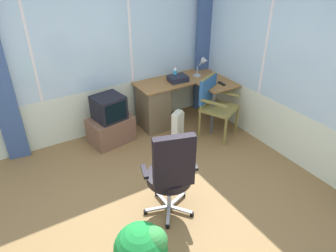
# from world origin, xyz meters

# --- Properties ---
(ground) EXTENTS (5.26, 5.11, 0.06)m
(ground) POSITION_xyz_m (0.00, 0.00, -0.03)
(ground) COLOR olive
(north_window_panel) EXTENTS (4.26, 0.07, 2.79)m
(north_window_panel) POSITION_xyz_m (-0.00, 2.09, 1.39)
(north_window_panel) COLOR silver
(north_window_panel) RESTS_ON ground
(east_window_panel) EXTENTS (0.07, 4.11, 2.79)m
(east_window_panel) POSITION_xyz_m (2.16, -0.00, 1.39)
(east_window_panel) COLOR silver
(east_window_panel) RESTS_ON ground
(curtain_corner) EXTENTS (0.29, 0.09, 2.69)m
(curtain_corner) POSITION_xyz_m (2.03, 1.96, 1.35)
(curtain_corner) COLOR #3C5587
(curtain_corner) RESTS_ON ground
(desk) EXTENTS (1.44, 1.00, 0.75)m
(desk) POSITION_xyz_m (0.99, 1.74, 0.41)
(desk) COLOR olive
(desk) RESTS_ON ground
(desk_lamp) EXTENTS (0.24, 0.20, 0.33)m
(desk_lamp) POSITION_xyz_m (1.82, 1.67, 0.96)
(desk_lamp) COLOR #B2B7BC
(desk_lamp) RESTS_ON desk
(tv_remote) EXTENTS (0.05, 0.15, 0.02)m
(tv_remote) POSITION_xyz_m (1.87, 1.24, 0.76)
(tv_remote) COLOR black
(tv_remote) RESTS_ON desk
(spray_bottle) EXTENTS (0.06, 0.06, 0.22)m
(spray_bottle) POSITION_xyz_m (1.35, 1.79, 0.85)
(spray_bottle) COLOR #37A7E0
(spray_bottle) RESTS_ON desk
(paper_tray) EXTENTS (0.32, 0.25, 0.09)m
(paper_tray) POSITION_xyz_m (1.34, 1.70, 0.79)
(paper_tray) COLOR #1F222F
(paper_tray) RESTS_ON desk
(wooden_armchair) EXTENTS (0.64, 0.64, 0.96)m
(wooden_armchair) POSITION_xyz_m (1.61, 1.11, 0.61)
(wooden_armchair) COLOR olive
(wooden_armchair) RESTS_ON ground
(office_chair) EXTENTS (0.63, 0.59, 1.12)m
(office_chair) POSITION_xyz_m (0.12, -0.09, 0.63)
(office_chair) COLOR #B7B7BF
(office_chair) RESTS_ON ground
(tv_on_stand) EXTENTS (0.71, 0.54, 0.77)m
(tv_on_stand) POSITION_xyz_m (0.14, 1.70, 0.34)
(tv_on_stand) COLOR brown
(tv_on_stand) RESTS_ON ground
(space_heater) EXTENTS (0.29, 0.26, 0.57)m
(space_heater) POSITION_xyz_m (0.96, 1.09, 0.29)
(space_heater) COLOR silver
(space_heater) RESTS_ON ground
(potted_plant) EXTENTS (0.50, 0.50, 0.55)m
(potted_plant) POSITION_xyz_m (-0.47, -0.56, 0.30)
(potted_plant) COLOR #A55340
(potted_plant) RESTS_ON ground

